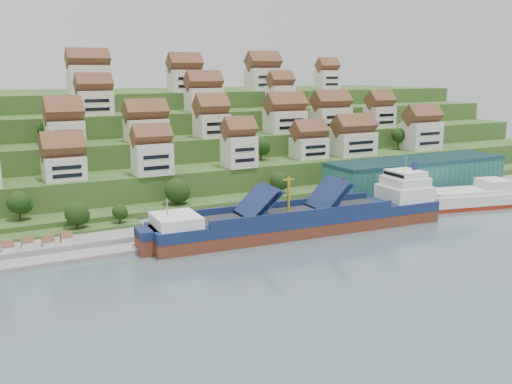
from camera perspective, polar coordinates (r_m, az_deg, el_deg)
ground at (r=140.50m, az=4.79°, el=-4.01°), size 300.00×300.00×0.00m
quay at (r=163.13m, az=7.90°, el=-1.43°), size 180.00×14.00×2.20m
pebble_beach at (r=132.18m, az=-20.10°, el=-5.53°), size 45.00×20.00×1.00m
hillside at (r=230.86m, az=-9.13°, el=4.87°), size 260.00×128.00×31.00m
hillside_village at (r=188.38m, az=-4.43°, el=7.40°), size 161.03×64.49×29.65m
hillside_trees at (r=175.03m, az=-5.36°, el=5.07°), size 144.28×62.02×31.15m
warehouse at (r=183.53m, az=15.76°, el=1.67°), size 60.00×15.00×10.00m
flagpole at (r=156.85m, az=8.46°, el=0.18°), size 1.28×0.16×8.00m
beach_huts at (r=130.32m, az=-20.95°, el=-5.11°), size 14.40×3.70×2.20m
cargo_ship at (r=140.34m, az=5.40°, el=-2.69°), size 75.61×15.63×16.62m
second_ship at (r=177.55m, az=20.93°, el=-0.55°), size 30.32×16.25×8.34m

